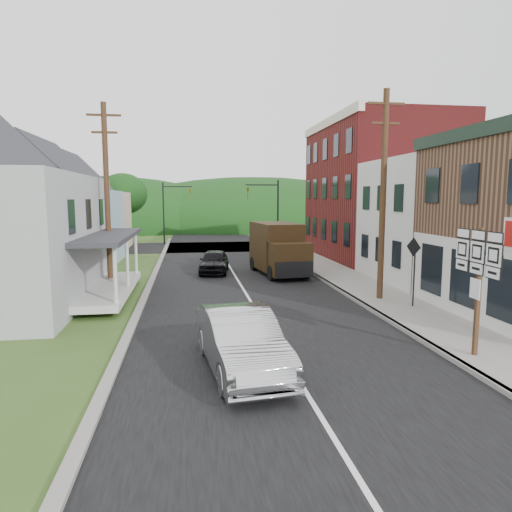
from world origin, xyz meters
name	(u,v)px	position (x,y,z in m)	size (l,w,h in m)	color
ground	(267,329)	(0.00, 0.00, 0.00)	(120.00, 120.00, 0.00)	#2D4719
road	(237,279)	(0.00, 10.00, 0.00)	(9.00, 90.00, 0.02)	black
cross_road	(217,247)	(0.00, 27.00, 0.00)	(60.00, 9.00, 0.02)	black
sidewalk_right	(350,281)	(5.90, 8.00, 0.07)	(2.80, 55.00, 0.15)	slate
curb_right	(326,282)	(4.55, 8.00, 0.07)	(0.20, 55.00, 0.15)	slate
curb_left	(149,287)	(-4.65, 8.00, 0.06)	(0.30, 55.00, 0.12)	slate
storefront_white	(452,222)	(11.30, 7.50, 3.25)	(8.00, 7.00, 6.50)	silver
storefront_red	(379,191)	(11.30, 17.00, 5.00)	(8.00, 12.00, 10.00)	maroon
house_blue	(61,210)	(-11.00, 17.00, 3.69)	(7.14, 8.16, 7.28)	#96B2CC
house_cream	(84,207)	(-11.50, 26.00, 3.69)	(7.14, 8.16, 7.28)	#C4B198
utility_pole_right	(383,194)	(5.60, 3.50, 4.66)	(1.60, 0.26, 9.00)	#472D19
utility_pole_left	(107,195)	(-6.50, 8.00, 4.66)	(1.60, 0.26, 9.00)	#472D19
traffic_signal_right	(270,207)	(4.30, 23.50, 3.76)	(2.87, 0.20, 6.00)	black
traffic_signal_left	(171,206)	(-4.30, 30.50, 3.76)	(2.87, 0.20, 6.00)	black
tree_left_d	(123,194)	(-9.00, 32.00, 4.88)	(4.80, 4.80, 6.94)	#382616
forested_ridge	(206,228)	(0.00, 55.00, 0.00)	(90.00, 30.00, 16.00)	#12330F
silver_sedan	(241,341)	(-1.34, -3.66, 0.80)	(1.70, 4.86, 1.60)	#B8B8BD
dark_sedan	(214,262)	(-1.13, 12.21, 0.69)	(1.63, 4.04, 1.38)	black
delivery_van	(278,249)	(2.58, 11.02, 1.54)	(2.81, 5.65, 3.04)	black
route_sign_cluster	(478,273)	(5.17, -3.80, 2.45)	(0.20, 2.03, 3.56)	#472D19
warning_sign	(414,262)	(6.27, 1.85, 1.94)	(0.24, 0.75, 2.80)	black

